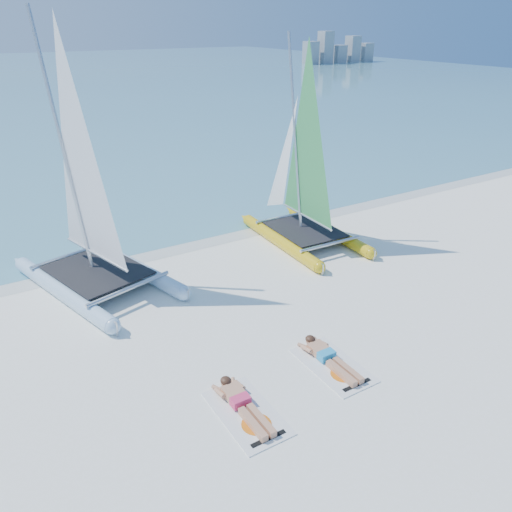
{
  "coord_description": "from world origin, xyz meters",
  "views": [
    {
      "loc": [
        -5.6,
        -8.52,
        6.66
      ],
      "look_at": [
        0.34,
        1.2,
        1.25
      ],
      "focal_mm": 35.0,
      "sensor_mm": 36.0,
      "label": 1
    }
  ],
  "objects_px": {
    "towel_b": "(333,365)",
    "sunbather_b": "(328,356)",
    "towel_a": "(247,413)",
    "sunbather_a": "(241,402)",
    "catamaran_yellow": "(299,176)",
    "catamaran_blue": "(86,210)"
  },
  "relations": [
    {
      "from": "catamaran_yellow",
      "to": "sunbather_b",
      "type": "bearing_deg",
      "value": -118.05
    },
    {
      "from": "towel_b",
      "to": "sunbather_b",
      "type": "distance_m",
      "value": 0.22
    },
    {
      "from": "catamaran_blue",
      "to": "sunbather_a",
      "type": "relative_size",
      "value": 4.21
    },
    {
      "from": "catamaran_yellow",
      "to": "sunbather_a",
      "type": "distance_m",
      "value": 8.73
    },
    {
      "from": "towel_b",
      "to": "sunbather_b",
      "type": "height_order",
      "value": "sunbather_b"
    },
    {
      "from": "towel_b",
      "to": "catamaran_yellow",
      "type": "bearing_deg",
      "value": 60.69
    },
    {
      "from": "catamaran_blue",
      "to": "sunbather_a",
      "type": "bearing_deg",
      "value": -96.74
    },
    {
      "from": "catamaran_blue",
      "to": "towel_b",
      "type": "height_order",
      "value": "catamaran_blue"
    },
    {
      "from": "towel_a",
      "to": "towel_b",
      "type": "xyz_separation_m",
      "value": [
        2.29,
        0.27,
        0.0
      ]
    },
    {
      "from": "catamaran_yellow",
      "to": "towel_a",
      "type": "xyz_separation_m",
      "value": [
        -5.76,
        -6.45,
        -2.07
      ]
    },
    {
      "from": "catamaran_blue",
      "to": "towel_b",
      "type": "bearing_deg",
      "value": -78.05
    },
    {
      "from": "catamaran_yellow",
      "to": "sunbather_b",
      "type": "relative_size",
      "value": 3.82
    },
    {
      "from": "towel_a",
      "to": "catamaran_blue",
      "type": "bearing_deg",
      "value": 98.45
    },
    {
      "from": "catamaran_yellow",
      "to": "towel_b",
      "type": "relative_size",
      "value": 3.56
    },
    {
      "from": "sunbather_a",
      "to": "towel_b",
      "type": "distance_m",
      "value": 2.29
    },
    {
      "from": "catamaran_blue",
      "to": "catamaran_yellow",
      "type": "relative_size",
      "value": 1.1
    },
    {
      "from": "catamaran_yellow",
      "to": "towel_a",
      "type": "distance_m",
      "value": 8.89
    },
    {
      "from": "sunbather_b",
      "to": "towel_a",
      "type": "bearing_deg",
      "value": -168.56
    },
    {
      "from": "towel_a",
      "to": "sunbather_a",
      "type": "bearing_deg",
      "value": 90.0
    },
    {
      "from": "sunbather_a",
      "to": "towel_a",
      "type": "bearing_deg",
      "value": -90.0
    },
    {
      "from": "catamaran_yellow",
      "to": "sunbather_a",
      "type": "bearing_deg",
      "value": -130.58
    },
    {
      "from": "catamaran_yellow",
      "to": "sunbather_b",
      "type": "xyz_separation_m",
      "value": [
        -3.47,
        -5.99,
        -1.96
      ]
    }
  ]
}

